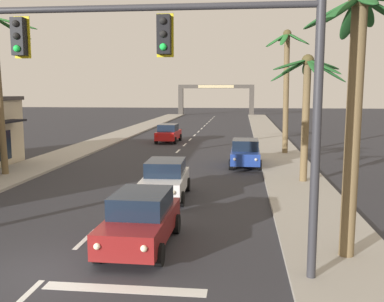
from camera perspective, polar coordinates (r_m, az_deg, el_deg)
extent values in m
plane|color=#2D2D33|center=(12.47, -18.13, -14.97)|extent=(220.00, 220.00, 0.00)
cube|color=#9E998E|center=(30.91, 11.64, -1.03)|extent=(3.20, 110.00, 0.14)
cube|color=#9E998E|center=(33.31, -16.15, -0.54)|extent=(3.20, 110.00, 0.14)
cube|color=silver|center=(11.37, -21.06, -17.40)|extent=(0.16, 2.00, 0.01)
cube|color=silver|center=(14.91, -13.57, -10.96)|extent=(0.16, 2.00, 0.01)
cube|color=silver|center=(18.70, -9.20, -6.97)|extent=(0.16, 2.00, 0.01)
cube|color=silver|center=(22.63, -6.37, -4.32)|extent=(0.16, 2.00, 0.01)
cube|color=silver|center=(26.63, -4.39, -2.45)|extent=(0.16, 2.00, 0.01)
cube|color=silver|center=(30.67, -2.94, -1.07)|extent=(0.16, 2.00, 0.01)
cube|color=silver|center=(34.74, -1.83, -0.01)|extent=(0.16, 2.00, 0.01)
cube|color=silver|center=(38.83, -0.95, 0.83)|extent=(0.16, 2.00, 0.01)
cube|color=silver|center=(42.94, -0.24, 1.50)|extent=(0.16, 2.00, 0.01)
cube|color=silver|center=(47.05, 0.35, 2.06)|extent=(0.16, 2.00, 0.01)
cube|color=silver|center=(51.18, 0.85, 2.53)|extent=(0.16, 2.00, 0.01)
cube|color=silver|center=(55.31, 1.27, 2.93)|extent=(0.16, 2.00, 0.01)
cube|color=silver|center=(59.44, 1.63, 3.27)|extent=(0.16, 2.00, 0.01)
cube|color=silver|center=(63.58, 1.94, 3.57)|extent=(0.16, 2.00, 0.01)
cube|color=silver|center=(67.72, 2.22, 3.83)|extent=(0.16, 2.00, 0.01)
cube|color=silver|center=(71.86, 2.46, 4.06)|extent=(0.16, 2.00, 0.01)
cube|color=silver|center=(76.01, 2.68, 4.26)|extent=(0.16, 2.00, 0.01)
cube|color=silver|center=(80.16, 2.88, 4.45)|extent=(0.16, 2.00, 0.01)
cube|color=silver|center=(11.24, -8.73, -17.24)|extent=(4.00, 0.44, 0.01)
cylinder|color=#2D2D33|center=(10.92, 15.80, 2.18)|extent=(0.22, 0.22, 7.47)
cylinder|color=#2D2D33|center=(11.52, -13.11, 17.48)|extent=(11.00, 0.16, 0.16)
cube|color=black|center=(10.95, -3.65, 14.79)|extent=(0.32, 0.26, 0.92)
sphere|color=black|center=(10.85, -3.79, 16.45)|extent=(0.17, 0.17, 0.17)
sphere|color=black|center=(10.81, -3.78, 14.88)|extent=(0.17, 0.17, 0.17)
sphere|color=#1EE54C|center=(10.78, -3.76, 13.30)|extent=(0.17, 0.17, 0.17)
cube|color=yellow|center=(11.11, -3.49, 14.69)|extent=(0.42, 0.03, 1.04)
cube|color=black|center=(12.13, -21.48, 13.60)|extent=(0.32, 0.26, 0.92)
sphere|color=black|center=(12.04, -21.87, 15.06)|extent=(0.17, 0.17, 0.17)
sphere|color=black|center=(12.01, -21.79, 13.65)|extent=(0.17, 0.17, 0.17)
sphere|color=#1EE54C|center=(11.98, -21.72, 12.22)|extent=(0.17, 0.17, 0.17)
cube|color=yellow|center=(12.28, -21.11, 13.54)|extent=(0.42, 0.03, 1.04)
cube|color=maroon|center=(13.71, -6.66, -9.49)|extent=(1.83, 4.33, 0.72)
cube|color=black|center=(13.67, -6.55, -6.59)|extent=(1.63, 2.23, 0.64)
cylinder|color=black|center=(12.34, -4.26, -13.24)|extent=(0.23, 0.64, 0.64)
cylinder|color=black|center=(12.78, -12.05, -12.63)|extent=(0.23, 0.64, 0.64)
cylinder|color=black|center=(14.98, -2.06, -9.38)|extent=(0.23, 0.64, 0.64)
cylinder|color=black|center=(15.34, -8.51, -9.04)|extent=(0.23, 0.64, 0.64)
sphere|color=#F9EFC6|center=(11.55, -6.26, -12.44)|extent=(0.18, 0.18, 0.18)
sphere|color=#F9EFC6|center=(11.89, -12.21, -11.97)|extent=(0.18, 0.18, 0.18)
cube|color=red|center=(15.59, -2.36, -6.93)|extent=(0.24, 0.06, 0.20)
cube|color=red|center=(15.86, -7.10, -6.73)|extent=(0.24, 0.06, 0.20)
cube|color=silver|center=(19.65, -3.48, -4.13)|extent=(1.90, 4.36, 0.72)
cube|color=black|center=(19.67, -3.43, -2.10)|extent=(1.67, 2.25, 0.64)
cylinder|color=black|center=(18.26, -1.39, -6.21)|extent=(0.24, 0.65, 0.64)
cylinder|color=black|center=(18.51, -6.74, -6.07)|extent=(0.24, 0.65, 0.64)
cylinder|color=black|center=(21.01, -0.59, -4.34)|extent=(0.24, 0.65, 0.64)
cylinder|color=black|center=(21.23, -5.25, -4.24)|extent=(0.24, 0.65, 0.64)
sphere|color=#F9EFC6|center=(17.45, -2.45, -5.39)|extent=(0.18, 0.18, 0.18)
sphere|color=#F9EFC6|center=(17.64, -6.47, -5.29)|extent=(0.18, 0.18, 0.18)
cube|color=red|center=(21.66, -0.95, -2.73)|extent=(0.24, 0.07, 0.20)
cube|color=red|center=(21.82, -4.41, -2.67)|extent=(0.24, 0.07, 0.20)
cube|color=red|center=(40.76, -3.06, 2.10)|extent=(1.85, 4.34, 0.72)
cube|color=black|center=(40.55, -3.10, 3.04)|extent=(1.65, 2.23, 0.64)
cylinder|color=black|center=(42.34, -3.84, 1.82)|extent=(0.23, 0.64, 0.64)
cylinder|color=black|center=(42.03, -1.54, 1.80)|extent=(0.23, 0.64, 0.64)
cylinder|color=black|center=(39.58, -4.66, 1.39)|extent=(0.23, 0.64, 0.64)
cylinder|color=black|center=(39.25, -2.20, 1.36)|extent=(0.23, 0.64, 0.64)
sphere|color=#B2B2AD|center=(42.99, -3.33, 2.51)|extent=(0.18, 0.18, 0.18)
sphere|color=#B2B2AD|center=(42.77, -1.70, 2.49)|extent=(0.18, 0.18, 0.18)
cube|color=red|center=(38.77, -4.61, 1.94)|extent=(0.24, 0.07, 0.20)
cube|color=red|center=(38.51, -2.69, 1.92)|extent=(0.24, 0.07, 0.20)
cube|color=navy|center=(28.00, 6.90, -0.57)|extent=(1.79, 4.31, 0.72)
cube|color=black|center=(28.06, 6.92, 0.85)|extent=(1.62, 2.21, 0.64)
cylinder|color=black|center=(26.67, 8.74, -1.81)|extent=(0.22, 0.64, 0.64)
cylinder|color=black|center=(26.67, 5.03, -1.75)|extent=(0.22, 0.64, 0.64)
cylinder|color=black|center=(29.47, 8.56, -0.89)|extent=(0.22, 0.64, 0.64)
cylinder|color=black|center=(29.47, 5.21, -0.83)|extent=(0.22, 0.64, 0.64)
sphere|color=#B2B2AD|center=(25.85, 8.27, -1.12)|extent=(0.18, 0.18, 0.18)
sphere|color=#B2B2AD|center=(25.85, 5.53, -1.07)|extent=(0.18, 0.18, 0.18)
cube|color=red|center=(30.14, 8.16, 0.19)|extent=(0.24, 0.06, 0.20)
cube|color=red|center=(30.13, 5.65, 0.23)|extent=(0.24, 0.06, 0.20)
ellipsoid|color=#2D702D|center=(26.15, -21.90, 15.09)|extent=(2.46, 0.56, 0.79)
ellipsoid|color=#2D702D|center=(27.25, -22.17, 14.46)|extent=(1.47, 2.26, 1.07)
cylinder|color=brown|center=(12.75, 20.07, 1.87)|extent=(0.45, 0.41, 7.07)
ellipsoid|color=#1E5123|center=(13.63, 21.55, 16.28)|extent=(1.06, 1.64, 0.71)
ellipsoid|color=#1E5123|center=(13.50, 19.83, 15.70)|extent=(0.53, 1.51, 1.05)
ellipsoid|color=#1E5123|center=(13.08, 17.50, 16.57)|extent=(1.58, 1.12, 0.83)
ellipsoid|color=#1E5123|center=(12.31, 18.56, 16.81)|extent=(1.48, 1.22, 0.94)
ellipsoid|color=#1E5123|center=(12.10, 21.73, 17.63)|extent=(0.47, 1.66, 0.62)
cylinder|color=brown|center=(22.99, 14.45, 3.45)|extent=(0.40, 0.37, 6.18)
ellipsoid|color=#1E5123|center=(22.91, 17.05, 9.90)|extent=(1.96, 0.79, 1.26)
ellipsoid|color=#1E5123|center=(23.69, 16.69, 10.68)|extent=(2.01, 1.52, 0.58)
ellipsoid|color=#1E5123|center=(23.99, 14.57, 10.40)|extent=(0.56, 2.12, 0.84)
ellipsoid|color=#1E5123|center=(23.77, 13.11, 10.56)|extent=(1.45, 2.00, 0.77)
ellipsoid|color=#1E5123|center=(22.65, 12.47, 10.15)|extent=(1.98, 0.81, 1.21)
ellipsoid|color=#1E5123|center=(22.31, 12.66, 10.87)|extent=(2.02, 1.47, 0.69)
ellipsoid|color=#1E5123|center=(22.07, 15.62, 10.20)|extent=(0.83, 2.01, 1.14)
ellipsoid|color=#1E5123|center=(22.32, 16.72, 10.43)|extent=(1.66, 1.82, 0.92)
sphere|color=#4C4223|center=(22.98, 14.76, 11.28)|extent=(0.60, 0.60, 0.60)
cylinder|color=brown|center=(33.25, 12.07, 7.02)|extent=(0.48, 0.41, 8.75)
ellipsoid|color=#236028|center=(33.60, 13.61, 13.92)|extent=(1.71, 0.53, 0.95)
ellipsoid|color=#236028|center=(34.11, 13.22, 14.10)|extent=(1.59, 1.50, 0.65)
ellipsoid|color=#236028|center=(34.29, 11.66, 14.22)|extent=(0.88, 1.85, 0.52)
ellipsoid|color=#236028|center=(33.64, 10.85, 13.93)|extent=(1.69, 0.92, 1.02)
ellipsoid|color=#236028|center=(33.16, 10.95, 13.93)|extent=(1.64, 0.84, 1.12)
ellipsoid|color=#236028|center=(32.71, 11.83, 14.00)|extent=(0.96, 1.64, 1.11)
ellipsoid|color=#236028|center=(32.97, 13.37, 14.05)|extent=(1.52, 1.43, 0.95)
sphere|color=#4C4223|center=(33.49, 12.22, 14.61)|extent=(0.60, 0.60, 0.60)
cube|color=#423D38|center=(86.02, -1.45, 6.39)|extent=(0.90, 0.90, 5.13)
cube|color=#423D38|center=(85.23, 7.72, 6.31)|extent=(0.90, 0.90, 5.13)
cube|color=#423D38|center=(85.33, 3.13, 8.33)|extent=(14.54, 0.60, 0.70)
cube|color=tan|center=(85.01, 3.11, 8.33)|extent=(6.82, 0.08, 0.56)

